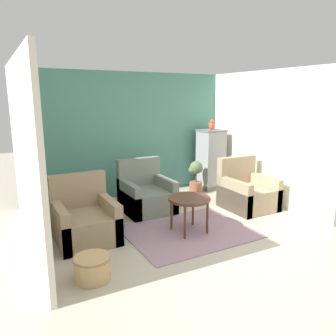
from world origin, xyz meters
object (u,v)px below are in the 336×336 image
Objects in this scene: armchair_right at (247,193)px; potted_plant at (196,176)px; armchair_left at (85,221)px; coffee_table at (189,201)px; wicker_basket at (93,267)px; birdcage at (211,159)px; parrot at (212,125)px; armchair_middle at (146,196)px.

armchair_right is 1.31× the size of potted_plant.
coffee_table is at bearing -18.73° from armchair_left.
wicker_basket is at bearing -160.24° from coffee_table.
wicker_basket is at bearing -144.35° from birdcage.
birdcage is (1.69, 1.80, 0.17)m from coffee_table.
parrot is at bearing 35.68° from wicker_basket.
armchair_left is 2.16× the size of wicker_basket.
parrot is at bearing 19.27° from armchair_middle.
parrot is at bearing 46.76° from coffee_table.
potted_plant is (1.37, 0.48, 0.10)m from armchair_middle.
armchair_right and armchair_middle have the same top height.
parrot is 4.28m from wicker_basket.
potted_plant reaches higher than coffee_table.
armchair_middle is at bearing 27.88° from armchair_left.
armchair_middle is at bearing 98.13° from coffee_table.
coffee_table is 1.49× the size of wicker_basket.
armchair_right is 1.00× the size of armchair_middle.
armchair_middle is at bearing -160.78° from birdcage.
parrot is at bearing 82.07° from armchair_right.
armchair_right is at bearing 17.72° from wicker_basket.
armchair_right is at bearing -97.93° from parrot.
birdcage reaches higher than coffee_table.
potted_plant is at bearing 53.60° from coffee_table.
birdcage is 4.12m from wicker_basket.
parrot reaches higher than potted_plant.
armchair_right is 1.82m from armchair_middle.
parrot reaches higher than coffee_table.
wicker_basket is at bearing -130.17° from armchair_middle.
armchair_right is (2.93, -0.07, 0.00)m from armchair_left.
armchair_middle is 2.26m from parrot.
armchair_middle is (-0.16, 1.15, -0.20)m from coffee_table.
armchair_left reaches higher than wicker_basket.
armchair_right is 1.25m from potted_plant.
armchair_middle is at bearing -160.73° from parrot.
potted_plant is (1.20, 1.63, -0.10)m from coffee_table.
armchair_middle is 0.70× the size of birdcage.
armchair_left reaches higher than coffee_table.
armchair_left is at bearing 161.27° from coffee_table.
coffee_table is at bearing -81.87° from armchair_middle.
birdcage is (1.86, 0.65, 0.37)m from armchair_middle.
parrot is (0.19, 1.39, 1.11)m from armchair_right.
birdcage reaches higher than potted_plant.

